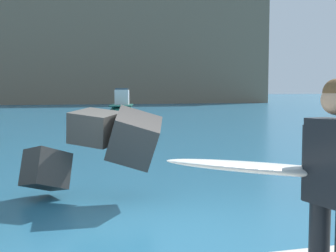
% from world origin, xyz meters
% --- Properties ---
extents(ground_plane, '(400.00, 400.00, 0.00)m').
position_xyz_m(ground_plane, '(0.00, 0.00, 0.00)').
color(ground_plane, '#235B7A').
extents(breakwater_jetty, '(32.82, 6.45, 2.53)m').
position_xyz_m(breakwater_jetty, '(0.60, 1.34, 1.07)').
color(breakwater_jetty, '#605B56').
rests_on(breakwater_jetty, ground).
extents(surfer_with_board, '(2.12, 1.34, 1.78)m').
position_xyz_m(surfer_with_board, '(0.28, -3.19, 1.28)').
color(surfer_with_board, black).
rests_on(surfer_with_board, walkway_path).
extents(boat_near_right, '(2.79, 4.98, 2.08)m').
position_xyz_m(boat_near_right, '(4.07, 28.76, 0.64)').
color(boat_near_right, '#1E6656').
rests_on(boat_near_right, ground).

